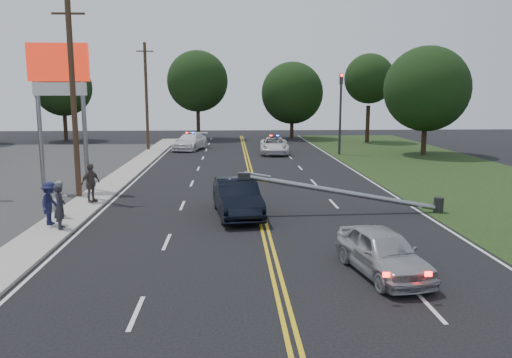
{
  "coord_description": "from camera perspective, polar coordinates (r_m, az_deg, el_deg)",
  "views": [
    {
      "loc": [
        -1.32,
        -13.71,
        5.36
      ],
      "look_at": [
        -0.25,
        7.56,
        1.7
      ],
      "focal_mm": 35.0,
      "sensor_mm": 36.0,
      "label": 1
    }
  ],
  "objects": [
    {
      "name": "ground",
      "position": [
        14.78,
        2.49,
        -11.53
      ],
      "size": [
        120.0,
        120.0,
        0.0
      ],
      "primitive_type": "plane",
      "color": "black",
      "rests_on": "ground"
    },
    {
      "name": "sidewalk",
      "position": [
        25.31,
        -19.08,
        -2.88
      ],
      "size": [
        1.8,
        70.0,
        0.12
      ],
      "primitive_type": "cube",
      "color": "#A39D93",
      "rests_on": "ground"
    },
    {
      "name": "centerline_yellow",
      "position": [
        24.34,
        0.3,
        -2.94
      ],
      "size": [
        0.36,
        80.0,
        0.0
      ],
      "primitive_type": "cube",
      "color": "gold",
      "rests_on": "ground"
    },
    {
      "name": "pylon_sign",
      "position": [
        29.2,
        -21.57,
        10.34
      ],
      "size": [
        3.2,
        0.35,
        8.0
      ],
      "color": "gray",
      "rests_on": "ground"
    },
    {
      "name": "traffic_signal",
      "position": [
        44.76,
        9.64,
        8.15
      ],
      "size": [
        0.28,
        0.41,
        7.05
      ],
      "color": "#2D2D30",
      "rests_on": "ground"
    },
    {
      "name": "fallen_streetlight",
      "position": [
        22.83,
        11.14,
        -1.65
      ],
      "size": [
        9.36,
        0.44,
        1.91
      ],
      "color": "#2D2D30",
      "rests_on": "ground"
    },
    {
      "name": "utility_pole_mid",
      "position": [
        26.89,
        -20.15,
        8.58
      ],
      "size": [
        1.6,
        0.28,
        10.0
      ],
      "color": "#382619",
      "rests_on": "ground"
    },
    {
      "name": "utility_pole_far",
      "position": [
        48.36,
        -12.41,
        9.21
      ],
      "size": [
        1.6,
        0.28,
        10.0
      ],
      "color": "#382619",
      "rests_on": "ground"
    },
    {
      "name": "tree_5",
      "position": [
        61.11,
        -21.2,
        9.71
      ],
      "size": [
        6.38,
        6.38,
        9.2
      ],
      "color": "black",
      "rests_on": "ground"
    },
    {
      "name": "tree_6",
      "position": [
        59.61,
        -6.71,
        11.03
      ],
      "size": [
        7.09,
        7.09,
        10.31
      ],
      "color": "black",
      "rests_on": "ground"
    },
    {
      "name": "tree_7",
      "position": [
        60.25,
        4.16,
        9.77
      ],
      "size": [
        7.33,
        7.33,
        9.07
      ],
      "color": "black",
      "rests_on": "ground"
    },
    {
      "name": "tree_8",
      "position": [
        56.99,
        12.83,
        11.1
      ],
      "size": [
        5.44,
        5.44,
        9.67
      ],
      "color": "black",
      "rests_on": "ground"
    },
    {
      "name": "tree_9",
      "position": [
        46.19,
        18.94,
        9.71
      ],
      "size": [
        7.33,
        7.33,
        9.41
      ],
      "color": "black",
      "rests_on": "ground"
    },
    {
      "name": "crashed_sedan",
      "position": [
        22.05,
        -2.18,
        -2.14
      ],
      "size": [
        2.35,
        5.15,
        1.64
      ],
      "primitive_type": "imported",
      "rotation": [
        0.0,
        0.0,
        0.13
      ],
      "color": "black",
      "rests_on": "ground"
    },
    {
      "name": "waiting_sedan",
      "position": [
        15.5,
        14.28,
        -8.07
      ],
      "size": [
        2.37,
        4.32,
        1.39
      ],
      "primitive_type": "imported",
      "rotation": [
        0.0,
        0.0,
        0.19
      ],
      "color": "#A6AAAF",
      "rests_on": "ground"
    },
    {
      "name": "emergency_a",
      "position": [
        44.81,
        2.1,
        3.84
      ],
      "size": [
        2.75,
        5.47,
        1.48
      ],
      "primitive_type": "imported",
      "rotation": [
        0.0,
        0.0,
        -0.05
      ],
      "color": "white",
      "rests_on": "ground"
    },
    {
      "name": "emergency_b",
      "position": [
        48.39,
        -7.52,
        4.25
      ],
      "size": [
        3.53,
        5.79,
        1.57
      ],
      "primitive_type": "imported",
      "rotation": [
        0.0,
        0.0,
        -0.26
      ],
      "color": "white",
      "rests_on": "ground"
    },
    {
      "name": "bystander_a",
      "position": [
        20.94,
        -21.49,
        -2.96
      ],
      "size": [
        0.53,
        0.71,
        1.76
      ],
      "primitive_type": "imported",
      "rotation": [
        0.0,
        0.0,
        1.76
      ],
      "color": "#25252C",
      "rests_on": "sidewalk"
    },
    {
      "name": "bystander_b",
      "position": [
        22.94,
        -21.41,
        -2.12
      ],
      "size": [
        0.81,
        0.92,
        1.58
      ],
      "primitive_type": "imported",
      "rotation": [
        0.0,
        0.0,
        1.24
      ],
      "color": "#B5B6BB",
      "rests_on": "sidewalk"
    },
    {
      "name": "bystander_c",
      "position": [
        21.75,
        -22.49,
        -2.58
      ],
      "size": [
        0.76,
        1.19,
        1.75
      ],
      "primitive_type": "imported",
      "rotation": [
        0.0,
        0.0,
        1.47
      ],
      "color": "#1A1C41",
      "rests_on": "sidewalk"
    },
    {
      "name": "bystander_d",
      "position": [
        25.5,
        -18.37,
        -0.42
      ],
      "size": [
        0.98,
        1.2,
        1.91
      ],
      "primitive_type": "imported",
      "rotation": [
        0.0,
        0.0,
        1.02
      ],
      "color": "#554744",
      "rests_on": "sidewalk"
    }
  ]
}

